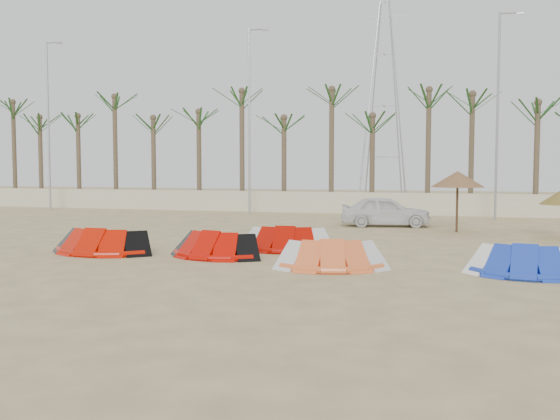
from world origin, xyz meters
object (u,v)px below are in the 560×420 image
(kite_red_mid, at_px, (217,243))
(car, at_px, (385,211))
(kite_blue, at_px, (524,259))
(parasol_left, at_px, (458,179))
(kite_red_left, at_px, (106,240))
(kite_orange, at_px, (334,253))
(kite_red_right, at_px, (288,238))

(kite_red_mid, relative_size, car, 0.79)
(kite_blue, distance_m, car, 13.44)
(kite_red_mid, xyz_separation_m, parasol_left, (7.26, 9.72, 1.89))
(kite_red_left, xyz_separation_m, kite_red_mid, (3.90, 0.21, -0.00))
(kite_red_mid, relative_size, kite_orange, 1.01)
(kite_red_left, xyz_separation_m, kite_red_right, (5.67, 2.31, -0.00))
(parasol_left, distance_m, car, 4.09)
(kite_red_mid, xyz_separation_m, kite_red_right, (1.77, 2.10, 0.00))
(kite_blue, relative_size, car, 0.73)
(kite_red_right, bearing_deg, car, 76.96)
(kite_red_right, bearing_deg, kite_red_left, -157.83)
(kite_orange, xyz_separation_m, kite_blue, (5.04, 0.31, -0.00))
(kite_red_right, xyz_separation_m, car, (2.19, 9.44, 0.30))
(kite_red_mid, height_order, kite_blue, same)
(kite_red_mid, bearing_deg, kite_red_right, 49.85)
(kite_red_left, relative_size, kite_red_mid, 1.08)
(kite_red_left, distance_m, kite_red_mid, 3.91)
(kite_red_left, relative_size, parasol_left, 1.35)
(kite_red_right, bearing_deg, kite_orange, -55.80)
(car, bearing_deg, parasol_left, -128.43)
(kite_orange, bearing_deg, car, 90.25)
(car, bearing_deg, kite_blue, -167.32)
(parasol_left, bearing_deg, kite_red_mid, -126.74)
(kite_red_right, distance_m, kite_orange, 3.99)
(kite_blue, bearing_deg, kite_red_mid, 174.36)
(kite_red_left, bearing_deg, kite_orange, -7.14)
(kite_red_mid, distance_m, kite_red_right, 2.74)
(kite_red_right, relative_size, kite_blue, 1.05)
(kite_red_mid, distance_m, kite_blue, 9.10)
(kite_red_left, xyz_separation_m, kite_orange, (7.91, -0.99, -0.00))
(kite_red_left, bearing_deg, car, 56.24)
(kite_orange, height_order, parasol_left, parasol_left)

